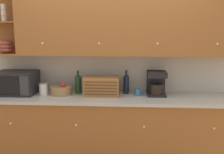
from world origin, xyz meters
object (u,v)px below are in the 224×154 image
wine_bottle (78,83)px  second_wine_bottle (126,83)px  fruit_basket (61,90)px  mug (138,92)px  microwave (16,83)px  coffee_maker (156,83)px  bread_box (102,86)px  storage_canister (43,89)px

wine_bottle → second_wine_bottle: bearing=1.1°
fruit_basket → mug: fruit_basket is taller
microwave → coffee_maker: coffee_maker is taller
wine_bottle → bread_box: size_ratio=0.69×
microwave → fruit_basket: bearing=-0.1°
wine_bottle → second_wine_bottle: 0.66m
second_wine_bottle → coffee_maker: 0.40m
fruit_basket → bread_box: size_ratio=0.59×
microwave → coffee_maker: 1.89m
fruit_basket → mug: size_ratio=2.74×
mug → coffee_maker: bearing=9.4°
microwave → fruit_basket: 0.62m
storage_canister → coffee_maker: bearing=3.3°
fruit_basket → coffee_maker: (1.27, 0.06, 0.10)m
microwave → coffee_maker: bearing=1.8°
storage_canister → coffee_maker: size_ratio=0.49×
storage_canister → fruit_basket: bearing=7.1°
microwave → mug: 1.65m
wine_bottle → coffee_maker: size_ratio=0.98×
storage_canister → mug: size_ratio=1.60×
wine_bottle → coffee_maker: (1.06, -0.03, 0.02)m
wine_bottle → fruit_basket: bearing=-156.5°
mug → second_wine_bottle: bearing=151.2°
storage_canister → second_wine_bottle: second_wine_bottle is taller
microwave → bread_box: (1.16, -0.01, -0.03)m
wine_bottle → mug: 0.83m
storage_canister → mug: bearing=2.2°
bread_box → second_wine_bottle: bearing=19.7°
fruit_basket → wine_bottle: 0.25m
bread_box → microwave: bearing=179.5°
storage_canister → second_wine_bottle: bearing=7.0°
fruit_basket → microwave: bearing=179.9°
microwave → bread_box: bearing=-0.5°
storage_canister → bread_box: bread_box is taller
microwave → fruit_basket: (0.61, -0.00, -0.09)m
microwave → second_wine_bottle: second_wine_bottle is taller
coffee_maker → mug: bearing=-170.6°
wine_bottle → coffee_maker: coffee_maker is taller
microwave → wine_bottle: (0.83, 0.09, -0.01)m
mug → fruit_basket: bearing=-178.9°
bread_box → fruit_basket: bearing=179.0°
mug → coffee_maker: 0.27m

